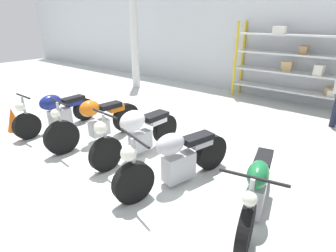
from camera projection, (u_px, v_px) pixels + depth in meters
The scene contains 10 objects.
ground_plane at pixel (154, 170), 4.57m from camera, with size 30.00×30.00×0.00m, color silver.
back_wall at pixel (279, 41), 8.11m from camera, with size 30.00×0.08×3.60m.
shelving_rack at pixel (308, 64), 7.47m from camera, with size 4.25×0.63×2.38m.
support_pillar at pixel (134, 38), 9.45m from camera, with size 0.28×0.28×3.60m.
motorcycle_blue at pixel (57, 112), 6.15m from camera, with size 0.57×2.03×0.97m.
motorcycle_orange at pixel (96, 121), 5.47m from camera, with size 0.65×2.20×1.05m.
motorcycle_white at pixel (137, 131), 4.88m from camera, with size 0.65×2.11×1.04m.
motorcycle_silver at pixel (176, 159), 4.03m from camera, with size 0.88×2.11×1.01m.
motorcycle_green at pixel (257, 188), 3.40m from camera, with size 0.76×1.93×0.96m.
traffic_cone at pixel (13, 119), 6.08m from camera, with size 0.32×0.32×0.55m.
Camera 1 is at (2.67, -2.90, 2.44)m, focal length 28.00 mm.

